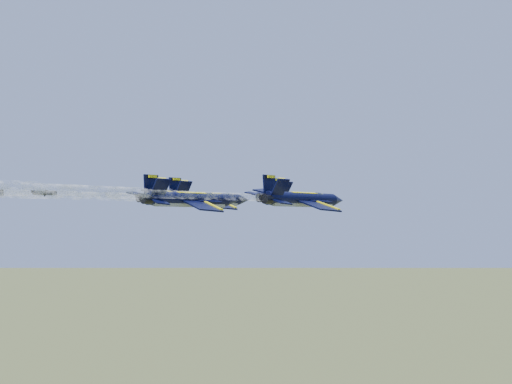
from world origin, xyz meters
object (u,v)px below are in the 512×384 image
Objects in this scene: jet_lead at (304,199)px; jet_right at (303,199)px; jet_slot at (190,199)px; jet_left at (208,199)px.

jet_right is at bearing -51.94° from jet_lead.
jet_right and jet_slot have the same top height.
jet_right is 1.00× the size of jet_slot.
jet_lead is 15.59m from jet_left.
jet_right is (9.25, -15.21, 0.00)m from jet_lead.
jet_lead is 1.00× the size of jet_right.
jet_right is 15.17m from jet_slot.
jet_left is 1.00× the size of jet_slot.
jet_left is at bearing 127.12° from jet_slot.
jet_slot is at bearing -88.50° from jet_lead.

